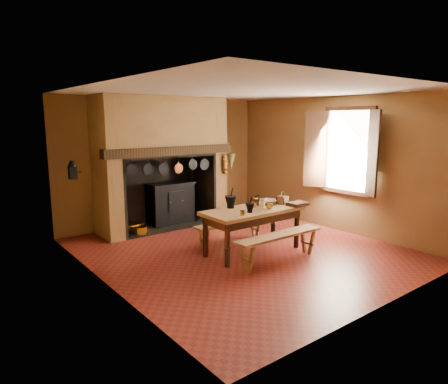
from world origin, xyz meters
The scene contains 28 objects.
floor centered at (0.00, 0.00, 0.00)m, with size 5.50×5.50×0.00m, color maroon.
ceiling centered at (0.00, 0.00, 2.80)m, with size 5.50×5.50×0.00m, color silver.
back_wall centered at (0.00, 2.75, 1.40)m, with size 5.00×0.02×2.80m, color olive.
wall_left centered at (-2.50, 0.00, 1.40)m, with size 0.02×5.50×2.80m, color olive.
wall_right centered at (2.50, 0.00, 1.40)m, with size 0.02×5.50×2.80m, color olive.
wall_front centered at (0.00, -2.75, 1.40)m, with size 5.00×0.02×2.80m, color olive.
chimney_breast centered at (-0.30, 2.31, 1.81)m, with size 2.95×0.96×2.80m.
iron_range centered at (-0.04, 2.45, 0.48)m, with size 1.12×0.55×1.60m.
hearth_pans centered at (-1.05, 2.22, 0.09)m, with size 0.51×0.62×0.20m.
hanging_pans centered at (-0.34, 1.81, 1.36)m, with size 1.92×0.29×0.27m.
onion_string centered at (1.00, 1.79, 1.33)m, with size 0.12×0.10×0.46m, color #923E1A, non-canonical shape.
herb_bunch centered at (1.18, 1.79, 1.38)m, with size 0.20×0.20×0.35m, color #596630.
window centered at (2.35, -0.40, 1.70)m, with size 0.39×1.75×1.76m.
wall_coffee_mill centered at (-2.42, 1.55, 1.52)m, with size 0.23×0.16×0.31m.
work_table centered at (0.10, -0.17, 0.66)m, with size 1.82×0.81×0.79m.
bench_front centered at (0.10, -0.83, 0.36)m, with size 1.72×0.30×0.48m.
bench_back centered at (0.10, 0.44, 0.33)m, with size 1.54×0.27×0.43m.
mortar_large centered at (-0.18, 0.11, 0.91)m, with size 0.21×0.21×0.36m.
mortar_small centered at (-0.13, -0.35, 0.88)m, with size 0.15×0.15×0.26m.
coffee_grinder centered at (0.32, 0.02, 0.86)m, with size 0.17×0.15×0.18m.
brass_mug_a centered at (-0.37, -0.44, 0.83)m, with size 0.08×0.08×0.08m, color #B48B29.
brass_mug_b centered at (0.19, -0.10, 0.83)m, with size 0.08×0.08×0.09m, color #B48B29.
mixing_bowl centered at (0.62, -0.03, 0.83)m, with size 0.30×0.30×0.07m, color beige.
stoneware_crock centered at (0.75, -0.21, 0.87)m, with size 0.12×0.12×0.15m, color #552F1F.
glass_jar centered at (0.34, -0.16, 0.86)m, with size 0.08×0.08×0.14m, color beige.
wicker_basket centered at (0.83, -0.17, 0.86)m, with size 0.27×0.24×0.22m.
wooden_tray centered at (0.91, -0.48, 0.82)m, with size 0.36×0.26×0.06m, color #3B2112.
brass_cup centered at (0.31, -0.36, 0.84)m, with size 0.13×0.13×0.11m, color #B48B29.
Camera 1 is at (-4.47, -5.24, 2.33)m, focal length 32.00 mm.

